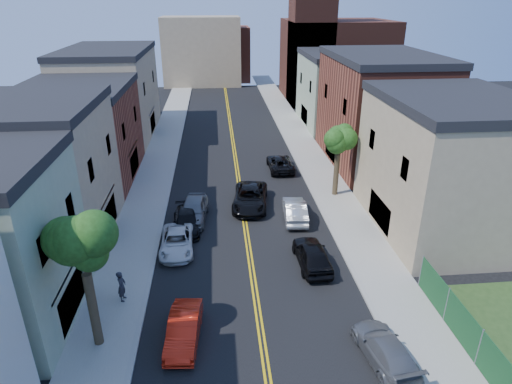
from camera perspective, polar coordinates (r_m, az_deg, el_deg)
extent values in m
cube|color=gray|center=(46.21, -12.54, 4.03)|extent=(3.20, 100.00, 0.15)
cube|color=gray|center=(46.84, 7.04, 4.71)|extent=(3.20, 100.00, 0.15)
cube|color=gray|center=(46.01, -10.38, 4.13)|extent=(0.30, 100.00, 0.15)
cube|color=gray|center=(46.50, 4.93, 4.66)|extent=(0.30, 100.00, 0.15)
cube|color=#998466|center=(32.56, -26.84, 1.64)|extent=(9.00, 10.00, 9.00)
cube|color=brown|center=(42.56, -21.82, 6.70)|extent=(9.00, 12.00, 8.00)
cube|color=#998466|center=(55.55, -18.22, 11.80)|extent=(9.00, 16.00, 9.50)
cube|color=#998466|center=(33.30, 23.53, 2.73)|extent=(9.00, 12.00, 9.00)
cube|color=brown|center=(45.31, 15.57, 9.85)|extent=(9.00, 14.00, 10.00)
cube|color=gray|center=(58.45, 10.80, 12.63)|extent=(9.00, 12.00, 8.50)
cube|color=#4C2319|center=(74.32, 10.26, 16.44)|extent=(16.00, 14.00, 12.00)
cube|color=#4C2319|center=(68.79, 7.20, 20.22)|extent=(6.00, 6.00, 22.00)
cube|color=#998466|center=(85.68, -7.04, 17.62)|extent=(14.00, 8.00, 12.00)
cube|color=brown|center=(89.76, -4.28, 17.38)|extent=(10.00, 8.00, 10.00)
cube|color=#143F1E|center=(22.29, 28.93, -19.94)|extent=(0.04, 15.00, 1.90)
cylinder|color=#392C1C|center=(22.58, -20.32, -14.06)|extent=(0.44, 0.44, 3.96)
sphere|color=#1B3A10|center=(20.31, -22.06, -4.36)|extent=(5.20, 5.20, 5.20)
sphere|color=#1B3A10|center=(19.38, -21.36, -2.18)|extent=(3.90, 3.90, 3.90)
sphere|color=#1B3A10|center=(21.14, -22.83, -4.96)|extent=(3.64, 3.64, 3.64)
cylinder|color=#392C1C|center=(37.12, 10.33, 2.22)|extent=(0.44, 0.44, 3.52)
sphere|color=#1B3A10|center=(35.92, 10.77, 7.76)|extent=(4.40, 4.40, 4.40)
sphere|color=#1B3A10|center=(35.50, 11.71, 8.97)|extent=(3.30, 3.30, 3.30)
sphere|color=#1B3A10|center=(36.33, 9.86, 7.30)|extent=(3.08, 3.08, 3.08)
imported|color=red|center=(22.70, -9.33, -17.12)|extent=(1.77, 4.24, 1.36)
imported|color=silver|center=(29.73, -10.20, -6.33)|extent=(2.25, 4.67, 1.28)
imported|color=slate|center=(33.31, -8.11, -2.30)|extent=(2.44, 5.04, 1.66)
imported|color=black|center=(32.14, -9.00, -3.75)|extent=(2.10, 4.59, 1.30)
imported|color=#595C61|center=(22.30, 16.36, -18.95)|extent=(2.40, 4.67, 1.30)
imported|color=black|center=(27.87, 7.30, -8.03)|extent=(2.00, 4.65, 1.56)
imported|color=#A7ABAF|center=(33.25, 5.05, -2.35)|extent=(1.89, 4.64, 1.49)
imported|color=black|center=(42.66, 3.15, 3.75)|extent=(2.31, 4.90, 1.35)
imported|color=black|center=(35.05, -0.75, -0.72)|extent=(3.36, 5.98, 1.58)
imported|color=#25242B|center=(25.58, -16.99, -11.57)|extent=(0.50, 0.70, 1.80)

